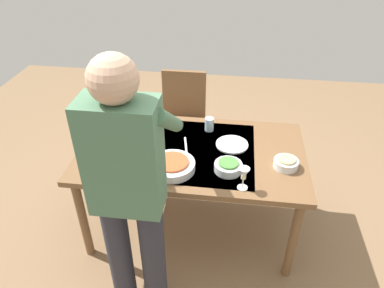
% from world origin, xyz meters
% --- Properties ---
extents(ground_plane, '(6.00, 6.00, 0.00)m').
position_xyz_m(ground_plane, '(0.00, 0.00, 0.00)').
color(ground_plane, '#846647').
extents(dining_table, '(1.57, 0.90, 0.73)m').
position_xyz_m(dining_table, '(0.00, 0.00, 0.66)').
color(dining_table, brown).
rests_on(dining_table, ground_plane).
extents(chair_near, '(0.40, 0.40, 0.91)m').
position_xyz_m(chair_near, '(0.19, -0.83, 0.53)').
color(chair_near, '#523019').
rests_on(chair_near, ground_plane).
extents(person_server, '(0.42, 0.61, 1.69)m').
position_xyz_m(person_server, '(0.23, 0.71, 0.96)').
color(person_server, '#2D2D38').
rests_on(person_server, ground_plane).
extents(wine_bottle, '(0.07, 0.07, 0.30)m').
position_xyz_m(wine_bottle, '(0.46, -0.11, 0.84)').
color(wine_bottle, black).
rests_on(wine_bottle, dining_table).
extents(wine_glass_left, '(0.07, 0.07, 0.15)m').
position_xyz_m(wine_glass_left, '(-0.35, 0.36, 0.84)').
color(wine_glass_left, white).
rests_on(wine_glass_left, dining_table).
extents(water_cup_near_left, '(0.07, 0.07, 0.10)m').
position_xyz_m(water_cup_near_left, '(-0.10, -0.28, 0.78)').
color(water_cup_near_left, silver).
rests_on(water_cup_near_left, dining_table).
extents(water_cup_near_right, '(0.08, 0.08, 0.09)m').
position_xyz_m(water_cup_near_right, '(0.35, -0.27, 0.78)').
color(water_cup_near_right, silver).
rests_on(water_cup_near_right, dining_table).
extents(serving_bowl_pasta, '(0.30, 0.30, 0.07)m').
position_xyz_m(serving_bowl_pasta, '(0.10, 0.23, 0.77)').
color(serving_bowl_pasta, silver).
rests_on(serving_bowl_pasta, dining_table).
extents(side_bowl_salad, '(0.18, 0.18, 0.07)m').
position_xyz_m(side_bowl_salad, '(-0.26, 0.20, 0.77)').
color(side_bowl_salad, silver).
rests_on(side_bowl_salad, dining_table).
extents(side_bowl_bread, '(0.16, 0.16, 0.07)m').
position_xyz_m(side_bowl_bread, '(-0.63, 0.11, 0.77)').
color(side_bowl_bread, silver).
rests_on(side_bowl_bread, dining_table).
extents(dinner_plate_near, '(0.23, 0.23, 0.01)m').
position_xyz_m(dinner_plate_near, '(0.49, 0.12, 0.74)').
color(dinner_plate_near, silver).
rests_on(dinner_plate_near, dining_table).
extents(dinner_plate_far, '(0.23, 0.23, 0.01)m').
position_xyz_m(dinner_plate_far, '(-0.27, -0.10, 0.74)').
color(dinner_plate_far, silver).
rests_on(dinner_plate_far, dining_table).
extents(table_knife, '(0.05, 0.20, 0.00)m').
position_xyz_m(table_knife, '(0.05, -0.05, 0.74)').
color(table_knife, silver).
rests_on(table_knife, dining_table).
extents(table_fork, '(0.05, 0.18, 0.00)m').
position_xyz_m(table_fork, '(0.63, -0.22, 0.74)').
color(table_fork, silver).
rests_on(table_fork, dining_table).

